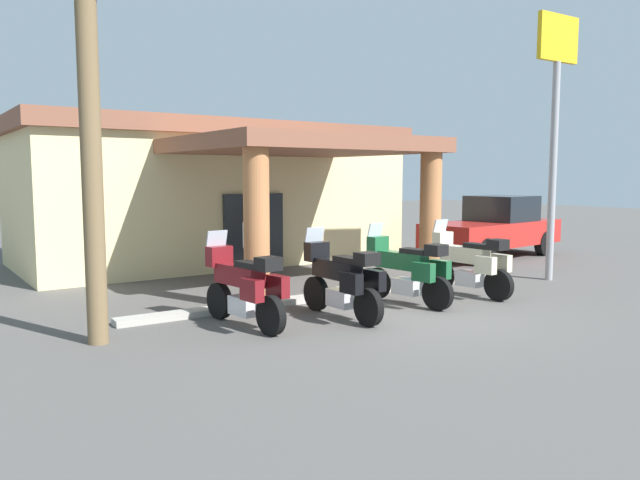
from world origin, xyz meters
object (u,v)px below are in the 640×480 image
at_px(motorcycle_green, 407,270).
at_px(pickup_truck_red, 494,228).
at_px(motorcycle_black, 342,280).
at_px(motorcycle_cream, 470,264).
at_px(roadside_sign, 556,104).
at_px(pedestrian, 254,243).
at_px(motorcycle_maroon, 244,287).
at_px(motel_building, 215,191).
at_px(palm_tree_roadside, 82,3).

height_order(motorcycle_green, pickup_truck_red, pickup_truck_red).
bearing_deg(pickup_truck_red, motorcycle_black, -162.89).
xyz_separation_m(motorcycle_cream, roadside_sign, (3.17, 0.33, 3.62)).
distance_m(pedestrian, pickup_truck_red, 8.85).
bearing_deg(motorcycle_maroon, motorcycle_green, -100.38).
xyz_separation_m(pickup_truck_red, roadside_sign, (-2.19, -3.67, 3.39)).
xyz_separation_m(motorcycle_maroon, motorcycle_black, (1.77, -0.38, 0.00)).
bearing_deg(motel_building, motorcycle_green, -87.77).
height_order(motorcycle_green, pedestrian, pedestrian).
distance_m(motel_building, palm_tree_roadside, 9.87).
height_order(motorcycle_black, motorcycle_green, same).
xyz_separation_m(pedestrian, roadside_sign, (6.64, -3.07, 3.28)).
relative_size(motorcycle_maroon, pedestrian, 1.24).
xyz_separation_m(motel_building, motorcycle_maroon, (-2.95, -8.04, -1.42)).
bearing_deg(motorcycle_maroon, roadside_sign, -97.04).
bearing_deg(motel_building, pickup_truck_red, -30.42).
xyz_separation_m(motel_building, motorcycle_black, (-1.18, -8.42, -1.42)).
relative_size(pickup_truck_red, palm_tree_roadside, 0.80).
bearing_deg(motorcycle_cream, roadside_sign, -88.66).
relative_size(pedestrian, roadside_sign, 0.28).
bearing_deg(pedestrian, motel_building, 177.11).
bearing_deg(motorcycle_maroon, motorcycle_black, -110.25).
height_order(motorcycle_green, palm_tree_roadside, palm_tree_roadside).
bearing_deg(motorcycle_green, pedestrian, 16.17).
relative_size(motel_building, pedestrian, 6.51).
xyz_separation_m(motorcycle_black, motorcycle_cream, (3.55, 0.23, 0.00)).
relative_size(motorcycle_green, pedestrian, 1.23).
bearing_deg(palm_tree_roadside, motorcycle_green, -4.21).
xyz_separation_m(motorcycle_maroon, motorcycle_green, (3.55, -0.13, 0.00)).
distance_m(motel_building, motorcycle_maroon, 8.69).
relative_size(motorcycle_maroon, palm_tree_roadside, 0.33).
distance_m(pedestrian, roadside_sign, 8.02).
distance_m(motorcycle_black, palm_tree_roadside, 6.10).
xyz_separation_m(motel_building, motorcycle_green, (0.59, -8.18, -1.42)).
xyz_separation_m(motorcycle_black, pickup_truck_red, (8.90, 4.23, 0.24)).
xyz_separation_m(motel_building, motorcycle_cream, (2.37, -8.20, -1.42)).
bearing_deg(roadside_sign, motorcycle_maroon, -178.77).
xyz_separation_m(motorcycle_black, motorcycle_green, (1.77, 0.25, 0.00)).
distance_m(motel_building, pedestrian, 5.03).
relative_size(motel_building, motorcycle_maroon, 5.25).
bearing_deg(motorcycle_maroon, motorcycle_cream, -99.89).
bearing_deg(motorcycle_maroon, pedestrian, -37.81).
distance_m(motel_building, motorcycle_cream, 8.65).
distance_m(motorcycle_maroon, roadside_sign, 9.23).
relative_size(motel_building, motorcycle_green, 5.27).
relative_size(motel_building, palm_tree_roadside, 1.72).
bearing_deg(motorcycle_maroon, palm_tree_roadside, 74.45).
bearing_deg(motorcycle_green, motel_building, -6.35).
distance_m(motorcycle_cream, pedestrian, 4.88).
bearing_deg(pedestrian, roadside_sign, 75.30).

